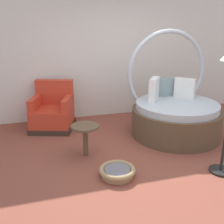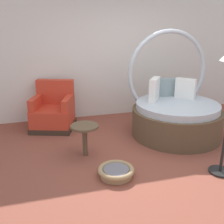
% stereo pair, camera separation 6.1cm
% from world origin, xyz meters
% --- Properties ---
extents(ground_plane, '(8.00, 8.00, 0.02)m').
position_xyz_m(ground_plane, '(0.00, 0.00, -0.01)').
color(ground_plane, brown).
extents(back_wall, '(8.00, 0.12, 2.95)m').
position_xyz_m(back_wall, '(0.00, 2.30, 1.47)').
color(back_wall, silver).
rests_on(back_wall, ground_plane).
extents(round_daybed, '(1.66, 1.66, 1.94)m').
position_xyz_m(round_daybed, '(0.83, 0.80, 0.41)').
color(round_daybed, brown).
rests_on(round_daybed, ground_plane).
extents(red_armchair, '(1.00, 1.00, 0.94)m').
position_xyz_m(red_armchair, '(-1.38, 1.75, 0.33)').
color(red_armchair, '#38281E').
rests_on(red_armchair, ground_plane).
extents(pet_basket, '(0.51, 0.51, 0.13)m').
position_xyz_m(pet_basket, '(-0.67, -0.35, 0.07)').
color(pet_basket, '#9E7F56').
rests_on(pet_basket, ground_plane).
extents(side_table, '(0.44, 0.44, 0.52)m').
position_xyz_m(side_table, '(-0.98, 0.37, 0.43)').
color(side_table, brown).
rests_on(side_table, ground_plane).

